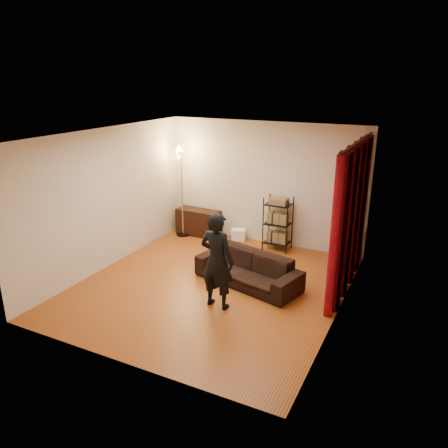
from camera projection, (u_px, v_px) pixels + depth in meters
The scene contains 14 objects.
floor at pixel (212, 285), 7.90m from camera, with size 5.00×5.00×0.00m, color #9C521D.
ceiling at pixel (210, 135), 7.02m from camera, with size 5.00×5.00×0.00m, color white.
wall_back at pixel (264, 184), 9.58m from camera, with size 5.00×5.00×0.00m, color beige.
wall_front at pixel (115, 270), 5.34m from camera, with size 5.00×5.00×0.00m, color beige.
wall_left at pixel (108, 199), 8.41m from camera, with size 5.00×5.00×0.00m, color beige.
wall_right at pixel (344, 235), 6.51m from camera, with size 5.00×5.00×0.00m, color beige.
curtain_rod at pixel (359, 142), 7.11m from camera, with size 0.04×0.04×2.65m, color black.
curtain at pixel (350, 217), 7.54m from camera, with size 0.22×2.65×2.55m, color maroon, non-canonical shape.
sofa at pixel (248, 269), 7.88m from camera, with size 1.96×0.77×0.57m, color black.
person at pixel (217, 261), 6.95m from camera, with size 0.59×0.39×1.62m, color black.
media_cabinet at pixel (199, 222), 10.32m from camera, with size 1.06×0.40×0.62m, color black.
storage_boxes at pixel (238, 235), 10.04m from camera, with size 0.32×0.25×0.26m, color white, non-canonical shape.
wire_shelf at pixel (278, 224), 9.36m from camera, with size 0.54×0.37×1.18m, color black, non-canonical shape.
floor_lamp at pixel (182, 191), 10.05m from camera, with size 0.39×0.39×2.17m, color silver, non-canonical shape.
Camera 1 is at (3.36, -6.27, 3.60)m, focal length 35.00 mm.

